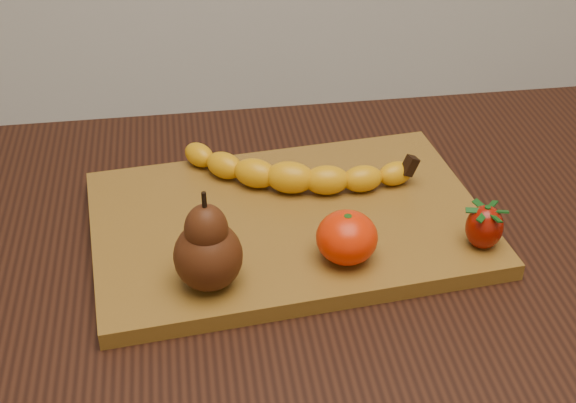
{
  "coord_description": "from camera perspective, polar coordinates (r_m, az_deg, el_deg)",
  "views": [
    {
      "loc": [
        -0.16,
        -0.71,
        1.32
      ],
      "look_at": [
        -0.05,
        0.04,
        0.8
      ],
      "focal_mm": 50.0,
      "sensor_mm": 36.0,
      "label": 1
    }
  ],
  "objects": [
    {
      "name": "banana",
      "position": [
        0.97,
        0.15,
        1.72
      ],
      "size": [
        0.26,
        0.14,
        0.04
      ],
      "primitive_type": null,
      "rotation": [
        0.0,
        0.0,
        -0.32
      ],
      "color": "#E69E0A",
      "rests_on": "cutting_board"
    },
    {
      "name": "mandarin",
      "position": [
        0.85,
        4.21,
        -2.56
      ],
      "size": [
        0.08,
        0.08,
        0.06
      ],
      "primitive_type": "ellipsoid",
      "rotation": [
        0.0,
        0.0,
        0.2
      ],
      "color": "red",
      "rests_on": "cutting_board"
    },
    {
      "name": "table",
      "position": [
        0.98,
        3.41,
        -7.74
      ],
      "size": [
        1.0,
        0.7,
        0.76
      ],
      "color": "black",
      "rests_on": "ground"
    },
    {
      "name": "cutting_board",
      "position": [
        0.94,
        0.0,
        -1.51
      ],
      "size": [
        0.48,
        0.34,
        0.02
      ],
      "primitive_type": "cube",
      "rotation": [
        0.0,
        0.0,
        0.09
      ],
      "color": "brown",
      "rests_on": "table"
    },
    {
      "name": "strawberry",
      "position": [
        0.9,
        13.81,
        -1.67
      ],
      "size": [
        0.05,
        0.05,
        0.05
      ],
      "primitive_type": null,
      "rotation": [
        0.0,
        0.0,
        -0.22
      ],
      "color": "#870F03",
      "rests_on": "cutting_board"
    },
    {
      "name": "pear",
      "position": [
        0.81,
        -5.78,
        -2.76
      ],
      "size": [
        0.09,
        0.09,
        0.11
      ],
      "primitive_type": null,
      "rotation": [
        0.0,
        0.0,
        -0.27
      ],
      "color": "#451E0B",
      "rests_on": "cutting_board"
    }
  ]
}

